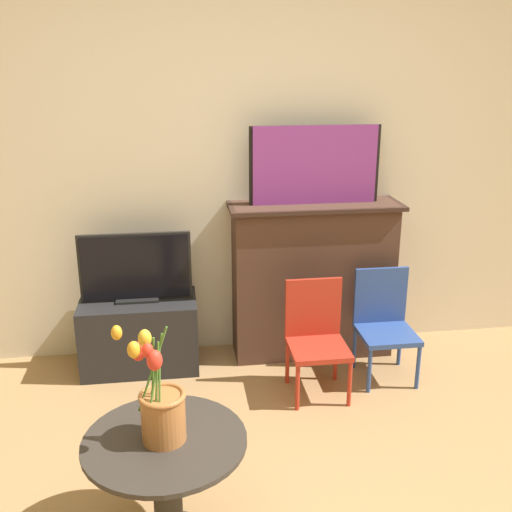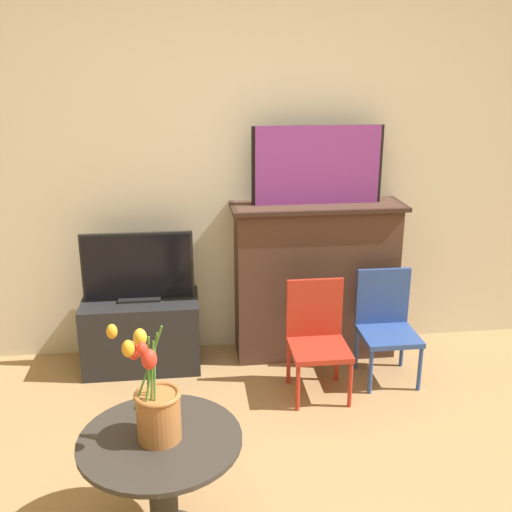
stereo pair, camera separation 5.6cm
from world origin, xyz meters
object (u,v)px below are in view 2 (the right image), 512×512
object	(u,v)px
painting	(318,165)
chair_blue	(386,321)
tv_monitor	(138,268)
chair_red	(317,334)
vase_tulips	(156,405)

from	to	relation	value
painting	chair_blue	world-z (taller)	painting
tv_monitor	chair_blue	xyz separation A→B (m)	(1.46, -0.30, -0.30)
chair_red	painting	bearing A→B (deg)	80.62
chair_blue	painting	bearing A→B (deg)	135.75
painting	chair_red	world-z (taller)	painting
painting	vase_tulips	xyz separation A→B (m)	(-0.93, -1.58, -0.60)
tv_monitor	chair_blue	size ratio (longest dim) A/B	1.02
chair_blue	vase_tulips	size ratio (longest dim) A/B	1.38
painting	chair_red	bearing A→B (deg)	-99.38
chair_blue	tv_monitor	bearing A→B (deg)	168.54
tv_monitor	vase_tulips	size ratio (longest dim) A/B	1.41
chair_red	vase_tulips	distance (m)	1.42
chair_blue	chair_red	bearing A→B (deg)	-164.45
painting	chair_blue	bearing A→B (deg)	-44.25
tv_monitor	vase_tulips	bearing A→B (deg)	-83.78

